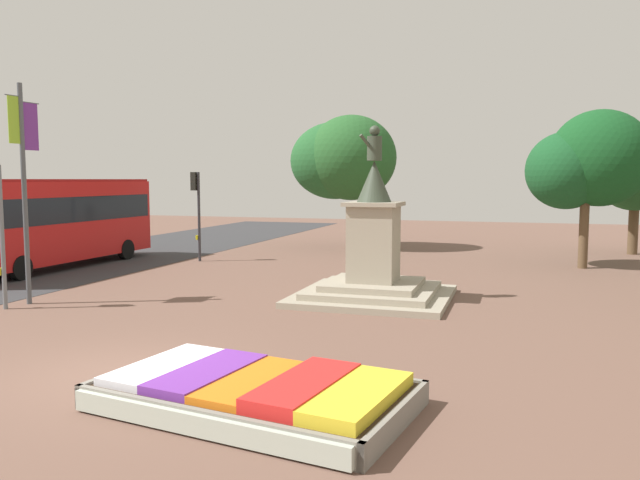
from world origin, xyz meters
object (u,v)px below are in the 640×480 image
Objects in this scene: city_bus at (52,218)px; traffic_light_far_corner at (197,200)px; statue_monument at (374,263)px; banner_pole at (24,183)px; flower_planter at (255,393)px.

traffic_light_far_corner is at bearing 40.57° from city_bus.
statue_monument is 10.35m from banner_pole.
city_bus is at bearing 169.90° from statue_monument.
traffic_light_far_corner reaches higher than city_bus.
statue_monument is at bearing -33.87° from traffic_light_far_corner.
traffic_light_far_corner is 10.03m from banner_pole.
flower_planter is 11.59m from banner_pole.
banner_pole is at bearing 149.44° from flower_planter.
flower_planter is 1.02× the size of statue_monument.
city_bus is at bearing -139.43° from traffic_light_far_corner.
statue_monument is 1.32× the size of traffic_light_far_corner.
flower_planter is 0.51× the size of city_bus.
flower_planter is at bearing -58.52° from traffic_light_far_corner.
traffic_light_far_corner is (-9.37, 6.29, 1.58)m from statue_monument.
banner_pole reaches higher than traffic_light_far_corner.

